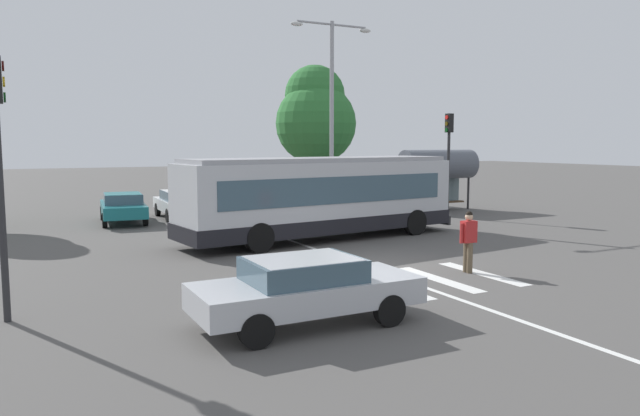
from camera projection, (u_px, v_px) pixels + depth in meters
name	position (u px, v px, depth m)	size (l,w,h in m)	color
ground_plane	(371.00, 265.00, 17.51)	(160.00, 160.00, 0.00)	#514F4C
city_transit_bus	(321.00, 197.00, 22.14)	(11.27, 3.88, 3.06)	black
pedestrian_crossing_street	(468.00, 238.00, 16.43)	(0.58, 0.32, 1.72)	brown
foreground_sedan	(306.00, 287.00, 11.67)	(4.51, 1.89, 1.35)	black
parked_car_teal	(123.00, 206.00, 26.82)	(2.24, 4.65, 1.35)	black
parked_car_white	(180.00, 202.00, 28.47)	(1.99, 4.56, 1.35)	black
parked_car_black	(231.00, 200.00, 29.79)	(2.03, 4.58, 1.35)	black
parked_car_red	(280.00, 198.00, 31.07)	(2.11, 4.61, 1.35)	black
parked_car_charcoal	(331.00, 196.00, 32.27)	(2.10, 4.61, 1.35)	black
traffic_light_far_corner	(449.00, 148.00, 28.65)	(0.33, 0.32, 5.01)	#28282B
bus_stop_shelter	(438.00, 166.00, 31.44)	(4.34, 1.54, 3.25)	#28282B
twin_arm_street_lamp	(332.00, 100.00, 27.94)	(4.21, 0.32, 9.23)	#939399
background_tree_right	(315.00, 115.00, 36.75)	(4.99, 4.99, 8.43)	brown
crosswalk_painted_stripes	(391.00, 285.00, 15.01)	(6.50, 3.25, 0.01)	silver
lane_center_line	(331.00, 255.00, 19.17)	(0.16, 24.00, 0.01)	silver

